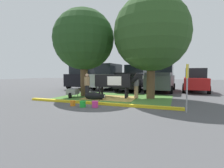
{
  "coord_description": "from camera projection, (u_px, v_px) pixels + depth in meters",
  "views": [
    {
      "loc": [
        3.61,
        -8.77,
        1.6
      ],
      "look_at": [
        -0.39,
        1.81,
        0.9
      ],
      "focal_mm": 27.85,
      "sensor_mm": 36.0,
      "label": 1
    }
  ],
  "objects": [
    {
      "name": "curb_yellow",
      "position": [
        97.0,
        103.0,
        8.93
      ],
      "size": [
        8.38,
        0.24,
        0.12
      ],
      "primitive_type": "cube",
      "color": "yellow",
      "rests_on": "ground"
    },
    {
      "name": "bucket_pink",
      "position": [
        95.0,
        104.0,
        8.16
      ],
      "size": [
        0.32,
        0.32,
        0.3
      ],
      "color": "#EA3893",
      "rests_on": "ground"
    },
    {
      "name": "parking_sign",
      "position": [
        187.0,
        79.0,
        7.02
      ],
      "size": [
        0.12,
        0.44,
        1.97
      ],
      "color": "#99999E",
      "rests_on": "ground"
    },
    {
      "name": "ground_plane",
      "position": [
        107.0,
        102.0,
        9.56
      ],
      "size": [
        80.0,
        80.0,
        0.0
      ],
      "primitive_type": "plane",
      "color": "#4C4C4F"
    },
    {
      "name": "cow_holstein",
      "position": [
        115.0,
        81.0,
        11.15
      ],
      "size": [
        3.14,
        0.88,
        1.57
      ],
      "color": "black",
      "rests_on": "ground"
    },
    {
      "name": "pickup_truck_black",
      "position": [
        134.0,
        78.0,
        16.38
      ],
      "size": [
        2.36,
        5.46,
        2.42
      ],
      "color": "black",
      "rests_on": "ground"
    },
    {
      "name": "wheelbarrow",
      "position": [
        73.0,
        92.0,
        11.43
      ],
      "size": [
        0.82,
        1.62,
        0.63
      ],
      "color": "gray",
      "rests_on": "ground"
    },
    {
      "name": "sedan_red",
      "position": [
        195.0,
        80.0,
        14.93
      ],
      "size": [
        2.14,
        4.46,
        2.02
      ],
      "color": "red",
      "rests_on": "ground"
    },
    {
      "name": "shade_tree_left",
      "position": [
        84.0,
        40.0,
        12.06
      ],
      "size": [
        4.23,
        4.23,
        6.06
      ],
      "color": "brown",
      "rests_on": "ground"
    },
    {
      "name": "suv_dark_grey",
      "position": [
        109.0,
        77.0,
        17.38
      ],
      "size": [
        2.24,
        4.66,
        2.52
      ],
      "color": "#B7B7BC",
      "rests_on": "ground"
    },
    {
      "name": "grass_island",
      "position": [
        114.0,
        98.0,
        11.35
      ],
      "size": [
        7.18,
        4.9,
        0.02
      ],
      "primitive_type": "cube",
      "color": "#477A33",
      "rests_on": "ground"
    },
    {
      "name": "bucket_green",
      "position": [
        83.0,
        104.0,
        8.2
      ],
      "size": [
        0.31,
        0.31,
        0.28
      ],
      "color": "green",
      "rests_on": "ground"
    },
    {
      "name": "shade_tree_right",
      "position": [
        151.0,
        33.0,
        10.75
      ],
      "size": [
        4.72,
        4.72,
        6.45
      ],
      "color": "brown",
      "rests_on": "ground"
    },
    {
      "name": "hay_bedding",
      "position": [
        110.0,
        98.0,
        11.11
      ],
      "size": [
        3.26,
        2.48,
        0.04
      ],
      "primitive_type": "cube",
      "rotation": [
        0.0,
        0.0,
        0.02
      ],
      "color": "tan",
      "rests_on": "ground"
    },
    {
      "name": "person_visitor_near",
      "position": [
        136.0,
        85.0,
        10.95
      ],
      "size": [
        0.34,
        0.47,
        1.56
      ],
      "color": "#9E7F5B",
      "rests_on": "ground"
    },
    {
      "name": "pickup_truck_maroon",
      "position": [
        161.0,
        79.0,
        15.49
      ],
      "size": [
        2.36,
        5.46,
        2.42
      ],
      "color": "#4C5156",
      "rests_on": "ground"
    },
    {
      "name": "bucket_orange",
      "position": [
        73.0,
        103.0,
        8.52
      ],
      "size": [
        0.28,
        0.28,
        0.26
      ],
      "color": "orange",
      "rests_on": "ground"
    },
    {
      "name": "calf_lying",
      "position": [
        94.0,
        96.0,
        10.37
      ],
      "size": [
        1.3,
        0.49,
        0.48
      ],
      "color": "black",
      "rests_on": "ground"
    },
    {
      "name": "suv_black",
      "position": [
        85.0,
        76.0,
        18.42
      ],
      "size": [
        2.24,
        4.66,
        2.52
      ],
      "color": "black",
      "rests_on": "ground"
    },
    {
      "name": "person_handler",
      "position": [
        87.0,
        85.0,
        11.16
      ],
      "size": [
        0.34,
        0.5,
        1.6
      ],
      "color": "black",
      "rests_on": "ground"
    }
  ]
}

